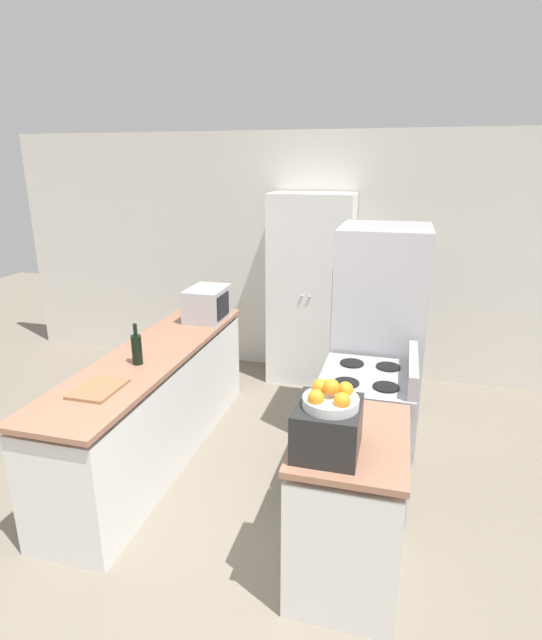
% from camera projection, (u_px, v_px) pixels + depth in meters
% --- Properties ---
extents(ground_plane, '(14.00, 14.00, 0.00)m').
position_uv_depth(ground_plane, '(179.00, 612.00, 2.65)').
color(ground_plane, slate).
extents(wall_back, '(7.00, 0.06, 2.60)m').
position_uv_depth(wall_back, '(308.00, 256.00, 5.45)').
color(wall_back, silver).
rests_on(wall_back, ground_plane).
extents(counter_left, '(0.60, 2.53, 0.89)m').
position_uv_depth(counter_left, '(155.00, 406.00, 3.97)').
color(counter_left, silver).
rests_on(counter_left, ground_plane).
extents(counter_right, '(0.60, 0.86, 0.89)m').
position_uv_depth(counter_right, '(348.00, 507.00, 2.81)').
color(counter_right, silver).
rests_on(counter_right, ground_plane).
extents(pantry_cabinet, '(0.85, 0.53, 1.99)m').
position_uv_depth(pantry_cabinet, '(311.00, 290.00, 5.24)').
color(pantry_cabinet, white).
rests_on(pantry_cabinet, ground_plane).
extents(stove, '(0.66, 0.72, 1.05)m').
position_uv_depth(stove, '(364.00, 432.00, 3.54)').
color(stove, '#9E9EA3').
rests_on(stove, ground_plane).
extents(refrigerator, '(0.73, 0.76, 1.81)m').
position_uv_depth(refrigerator, '(379.00, 337.00, 4.11)').
color(refrigerator, '#B7B7BC').
rests_on(refrigerator, ground_plane).
extents(microwave, '(0.33, 0.46, 0.29)m').
position_uv_depth(microwave, '(208.00, 304.00, 4.59)').
color(microwave, '#B2B2B7').
rests_on(microwave, counter_left).
extents(wine_bottle, '(0.07, 0.07, 0.30)m').
position_uv_depth(wine_bottle, '(137.00, 349.00, 3.57)').
color(wine_bottle, black).
rests_on(wine_bottle, counter_left).
extents(toaster_oven, '(0.33, 0.36, 0.26)m').
position_uv_depth(toaster_oven, '(327.00, 428.00, 2.48)').
color(toaster_oven, black).
rests_on(toaster_oven, counter_right).
extents(fruit_bowl, '(0.28, 0.28, 0.15)m').
position_uv_depth(fruit_bowl, '(331.00, 398.00, 2.41)').
color(fruit_bowl, silver).
rests_on(fruit_bowl, toaster_oven).
extents(cutting_board, '(0.26, 0.34, 0.02)m').
position_uv_depth(cutting_board, '(98.00, 389.00, 3.18)').
color(cutting_board, '#8E6642').
rests_on(cutting_board, counter_left).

